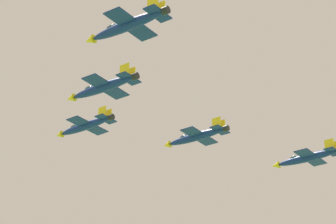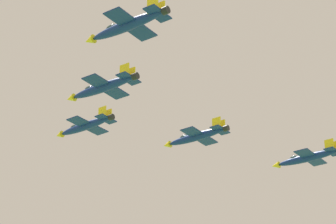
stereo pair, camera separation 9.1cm
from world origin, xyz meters
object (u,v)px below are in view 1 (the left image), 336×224
Objects in this scene: jet_lead at (85,126)px; jet_right_wingman at (196,136)px; jet_right_outer at (307,158)px; jet_left_outer at (127,25)px; jet_left_wingman at (103,87)px.

jet_lead is 25.17m from jet_right_wingman.
jet_right_wingman is (-12.59, 21.72, -1.73)m from jet_lead.
jet_lead reaches higher than jet_right_outer.
jet_right_wingman is 52.48m from jet_left_outer.
jet_right_wingman is at bearing -69.31° from jet_left_outer.
jet_left_wingman is 52.50m from jet_right_outer.
jet_lead is 50.59m from jet_right_outer.
jet_lead is 0.98× the size of jet_right_wingman.
jet_left_wingman reaches higher than jet_left_outer.
jet_left_wingman is 25.15m from jet_left_outer.
jet_left_wingman is at bearing -41.09° from jet_left_outer.
jet_right_outer is at bearing -138.49° from jet_lead.
jet_left_outer is at bearing 89.11° from jet_right_outer.
jet_left_wingman is at bearing 89.33° from jet_right_wingman.
jet_left_wingman reaches higher than jet_right_outer.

